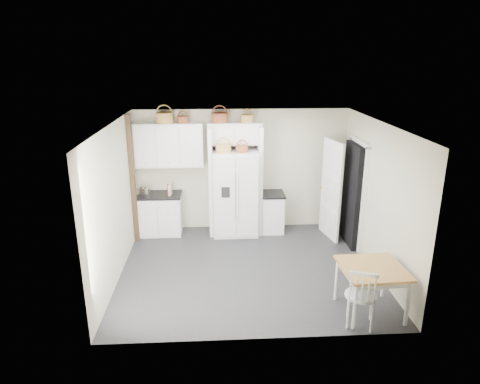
{
  "coord_description": "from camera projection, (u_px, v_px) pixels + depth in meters",
  "views": [
    {
      "loc": [
        -0.55,
        -6.88,
        3.69
      ],
      "look_at": [
        -0.12,
        0.4,
        1.32
      ],
      "focal_mm": 32.0,
      "sensor_mm": 36.0,
      "label": 1
    }
  ],
  "objects": [
    {
      "name": "ceiling",
      "position": [
        249.0,
        124.0,
        6.9
      ],
      "size": [
        4.5,
        4.5,
        0.0
      ],
      "primitive_type": "plane",
      "color": "white",
      "rests_on": "wall_back"
    },
    {
      "name": "basket_fridge_b",
      "position": [
        242.0,
        149.0,
        8.6
      ],
      "size": [
        0.25,
        0.25,
        0.13
      ],
      "primitive_type": "cylinder",
      "color": "maroon",
      "rests_on": "refrigerator"
    },
    {
      "name": "door_slab",
      "position": [
        331.0,
        190.0,
        8.75
      ],
      "size": [
        0.21,
        0.79,
        2.05
      ],
      "primitive_type": "cube",
      "rotation": [
        0.0,
        0.0,
        -1.36
      ],
      "color": "white",
      "rests_on": "floor"
    },
    {
      "name": "wall_left",
      "position": [
        115.0,
        203.0,
        7.17
      ],
      "size": [
        0.0,
        4.0,
        4.0
      ],
      "primitive_type": "plane",
      "rotation": [
        1.57,
        0.0,
        1.57
      ],
      "color": "beige",
      "rests_on": "floor"
    },
    {
      "name": "toaster",
      "position": [
        143.0,
        191.0,
        8.85
      ],
      "size": [
        0.27,
        0.19,
        0.17
      ],
      "primitive_type": "cube",
      "rotation": [
        0.0,
        0.0,
        -0.2
      ],
      "color": "silver",
      "rests_on": "counter_left"
    },
    {
      "name": "basket_upper_c",
      "position": [
        183.0,
        120.0,
        8.63
      ],
      "size": [
        0.23,
        0.23,
        0.13
      ],
      "primitive_type": "cylinder",
      "color": "maroon",
      "rests_on": "upper_cabinet"
    },
    {
      "name": "windsor_chair",
      "position": [
        361.0,
        295.0,
        5.98
      ],
      "size": [
        0.56,
        0.54,
        0.93
      ],
      "primitive_type": "cube",
      "rotation": [
        0.0,
        0.0,
        -0.32
      ],
      "color": "silver",
      "rests_on": "floor"
    },
    {
      "name": "basket_fridge_a",
      "position": [
        223.0,
        148.0,
        8.58
      ],
      "size": [
        0.31,
        0.31,
        0.16
      ],
      "primitive_type": "cylinder",
      "color": "#A57443",
      "rests_on": "refrigerator"
    },
    {
      "name": "counter_right",
      "position": [
        272.0,
        194.0,
        9.09
      ],
      "size": [
        0.5,
        0.59,
        0.04
      ],
      "primitive_type": "cube",
      "color": "black",
      "rests_on": "base_cab_right"
    },
    {
      "name": "wall_back",
      "position": [
        241.0,
        170.0,
        9.2
      ],
      "size": [
        4.5,
        0.0,
        4.5
      ],
      "primitive_type": "plane",
      "rotation": [
        1.57,
        0.0,
        0.0
      ],
      "color": "beige",
      "rests_on": "floor"
    },
    {
      "name": "base_cab_left",
      "position": [
        160.0,
        215.0,
        9.09
      ],
      "size": [
        0.91,
        0.58,
        0.84
      ],
      "primitive_type": "cube",
      "color": "silver",
      "rests_on": "floor"
    },
    {
      "name": "upper_cabinet",
      "position": [
        169.0,
        145.0,
        8.77
      ],
      "size": [
        1.4,
        0.34,
        0.9
      ],
      "primitive_type": "cube",
      "color": "silver",
      "rests_on": "wall_back"
    },
    {
      "name": "cookbook_red",
      "position": [
        168.0,
        190.0,
        8.85
      ],
      "size": [
        0.06,
        0.16,
        0.23
      ],
      "primitive_type": "cube",
      "rotation": [
        0.0,
        0.0,
        0.16
      ],
      "color": "#AC2929",
      "rests_on": "counter_left"
    },
    {
      "name": "dining_table",
      "position": [
        371.0,
        290.0,
        6.3
      ],
      "size": [
        0.93,
        0.93,
        0.74
      ],
      "primitive_type": "cube",
      "rotation": [
        0.0,
        0.0,
        0.05
      ],
      "color": "#945F29",
      "rests_on": "floor"
    },
    {
      "name": "refrigerator",
      "position": [
        235.0,
        193.0,
        8.99
      ],
      "size": [
        0.93,
        0.75,
        1.79
      ],
      "primitive_type": "cube",
      "color": "silver",
      "rests_on": "floor"
    },
    {
      "name": "base_cab_right",
      "position": [
        272.0,
        213.0,
        9.22
      ],
      "size": [
        0.46,
        0.56,
        0.82
      ],
      "primitive_type": "cube",
      "color": "silver",
      "rests_on": "floor"
    },
    {
      "name": "floor",
      "position": [
        248.0,
        268.0,
        7.7
      ],
      "size": [
        4.5,
        4.5,
        0.0
      ],
      "primitive_type": "plane",
      "color": "#262628",
      "rests_on": "ground"
    },
    {
      "name": "basket_bridge_a",
      "position": [
        220.0,
        118.0,
        8.66
      ],
      "size": [
        0.35,
        0.35,
        0.19
      ],
      "primitive_type": "cylinder",
      "color": "maroon",
      "rests_on": "bridge_cabinet"
    },
    {
      "name": "cookbook_cream",
      "position": [
        170.0,
        190.0,
        8.85
      ],
      "size": [
        0.06,
        0.16,
        0.23
      ],
      "primitive_type": "cube",
      "rotation": [
        0.0,
        0.0,
        -0.15
      ],
      "color": "beige",
      "rests_on": "counter_left"
    },
    {
      "name": "basket_bridge_b",
      "position": [
        247.0,
        119.0,
        8.69
      ],
      "size": [
        0.27,
        0.27,
        0.15
      ],
      "primitive_type": "cylinder",
      "color": "#A57443",
      "rests_on": "bridge_cabinet"
    },
    {
      "name": "bridge_cabinet",
      "position": [
        235.0,
        133.0,
        8.77
      ],
      "size": [
        1.12,
        0.34,
        0.45
      ],
      "primitive_type": "cube",
      "color": "silver",
      "rests_on": "wall_back"
    },
    {
      "name": "fridge_panel_left",
      "position": [
        211.0,
        181.0,
        8.92
      ],
      "size": [
        0.08,
        0.6,
        2.3
      ],
      "primitive_type": "cube",
      "color": "silver",
      "rests_on": "floor"
    },
    {
      "name": "counter_left",
      "position": [
        158.0,
        195.0,
        8.95
      ],
      "size": [
        0.95,
        0.61,
        0.04
      ],
      "primitive_type": "cube",
      "color": "black",
      "rests_on": "base_cab_left"
    },
    {
      "name": "wall_right",
      "position": [
        378.0,
        198.0,
        7.42
      ],
      "size": [
        0.0,
        4.0,
        4.0
      ],
      "primitive_type": "plane",
      "rotation": [
        1.57,
        0.0,
        -1.57
      ],
      "color": "beige",
      "rests_on": "floor"
    },
    {
      "name": "trim_post",
      "position": [
        133.0,
        180.0,
        8.46
      ],
      "size": [
        0.09,
        0.09,
        2.6
      ],
      "primitive_type": "cube",
      "color": "black",
      "rests_on": "floor"
    },
    {
      "name": "fridge_panel_right",
      "position": [
        259.0,
        180.0,
        8.98
      ],
      "size": [
        0.08,
        0.6,
        2.3
      ],
      "primitive_type": "cube",
      "color": "silver",
      "rests_on": "floor"
    },
    {
      "name": "doorway_void",
      "position": [
        353.0,
        195.0,
        8.45
      ],
      "size": [
        0.18,
        0.85,
        2.05
      ],
      "primitive_type": "cube",
      "color": "black",
      "rests_on": "floor"
    },
    {
      "name": "basket_upper_b",
      "position": [
        164.0,
        118.0,
        8.59
      ],
      "size": [
        0.35,
        0.35,
        0.21
      ],
      "primitive_type": "cylinder",
      "color": "#A57443",
      "rests_on": "upper_cabinet"
    }
  ]
}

